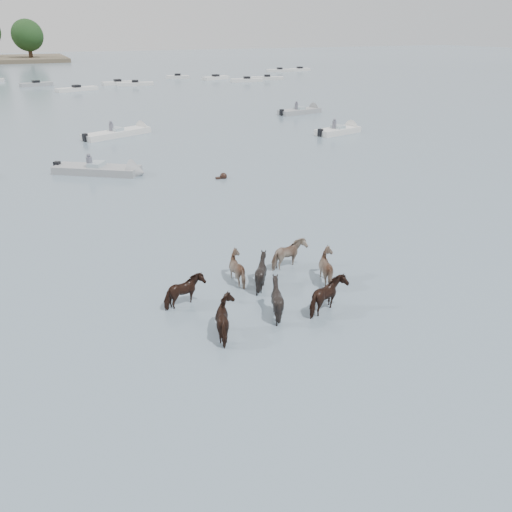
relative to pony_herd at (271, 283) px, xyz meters
name	(u,v)px	position (x,y,z in m)	size (l,w,h in m)	color
ground	(245,348)	(-2.04, -2.41, -0.51)	(400.00, 400.00, 0.00)	slate
pony_herd	(271,283)	(0.00, 0.00, 0.00)	(6.72, 4.61, 1.30)	black
swimming_pony	(223,177)	(3.90, 14.51, -0.40)	(0.72, 0.44, 0.44)	black
motorboat_b	(109,171)	(-2.25, 18.41, -0.28)	(5.73, 4.65, 1.92)	gray
motorboat_c	(125,132)	(1.24, 30.71, -0.28)	(6.52, 4.00, 1.92)	silver
motorboat_d	(343,130)	(18.83, 23.64, -0.28)	(4.98, 2.65, 1.92)	silver
motorboat_e	(305,111)	(21.29, 34.66, -0.28)	(5.51, 2.46, 1.92)	gray
distant_flotilla	(55,84)	(-0.76, 75.44, -0.25)	(103.30, 25.83, 0.93)	gray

